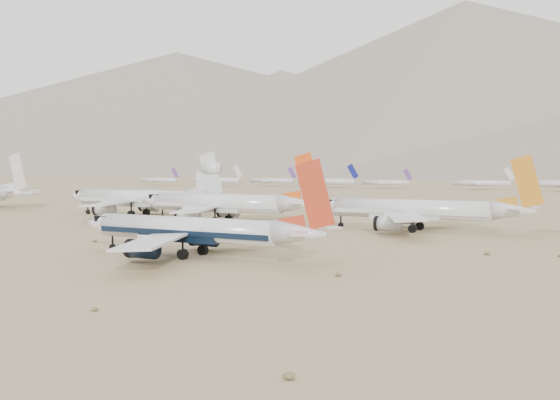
# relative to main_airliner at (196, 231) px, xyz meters

# --- Properties ---
(ground) EXTENTS (7000.00, 7000.00, 0.00)m
(ground) POSITION_rel_main_airliner_xyz_m (1.71, -6.85, -4.22)
(ground) COLOR #86704E
(ground) RESTS_ON ground
(main_airliner) EXTENTS (43.52, 42.51, 15.36)m
(main_airliner) POSITION_rel_main_airliner_xyz_m (0.00, 0.00, 0.00)
(main_airliner) COLOR silver
(main_airliner) RESTS_ON ground
(row2_gold_tail) EXTENTS (46.97, 45.93, 16.72)m
(row2_gold_tail) POSITION_rel_main_airliner_xyz_m (20.26, 55.28, 0.45)
(row2_gold_tail) COLOR silver
(row2_gold_tail) RESTS_ON ground
(row2_orange_tail) EXTENTS (49.47, 48.39, 17.65)m
(row2_orange_tail) POSITION_rel_main_airliner_xyz_m (-28.49, 52.06, 0.73)
(row2_orange_tail) COLOR silver
(row2_orange_tail) RESTS_ON ground
(row2_white_trijet) EXTENTS (51.85, 50.68, 18.37)m
(row2_white_trijet) POSITION_rel_main_airliner_xyz_m (-60.86, 59.31, 1.10)
(row2_white_trijet) COLOR silver
(row2_white_trijet) RESTS_ON ground
(distant_storage_row) EXTENTS (479.45, 57.66, 14.29)m
(distant_storage_row) POSITION_rel_main_airliner_xyz_m (-55.02, 318.35, 0.10)
(distant_storage_row) COLOR silver
(distant_storage_row) RESTS_ON ground
(desert_scrub) EXTENTS (271.55, 124.69, 0.67)m
(desert_scrub) POSITION_rel_main_airliner_xyz_m (18.88, -31.49, -3.93)
(desert_scrub) COLOR brown
(desert_scrub) RESTS_ON ground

